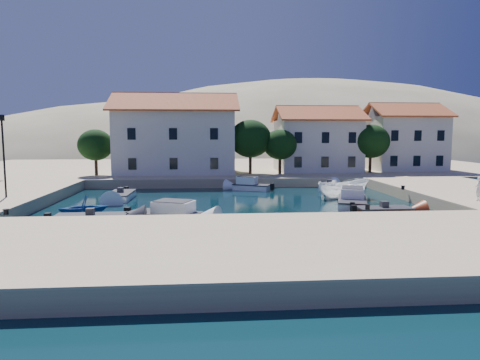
% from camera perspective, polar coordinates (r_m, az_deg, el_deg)
% --- Properties ---
extents(ground, '(400.00, 400.00, 0.00)m').
position_cam_1_polar(ground, '(26.25, 0.59, -6.63)').
color(ground, black).
rests_on(ground, ground).
extents(quay_south, '(52.00, 12.00, 1.00)m').
position_cam_1_polar(quay_south, '(20.33, 2.12, -9.01)').
color(quay_south, tan).
rests_on(quay_south, ground).
extents(quay_east, '(11.00, 20.00, 1.00)m').
position_cam_1_polar(quay_east, '(42.51, 27.95, -1.71)').
color(quay_east, tan).
rests_on(quay_east, ground).
extents(quay_north, '(80.00, 36.00, 1.00)m').
position_cam_1_polar(quay_north, '(63.85, -0.66, 1.46)').
color(quay_north, tan).
rests_on(quay_north, ground).
extents(hills, '(254.00, 176.00, 99.00)m').
position_cam_1_polar(hills, '(153.66, 4.15, -4.73)').
color(hills, gray).
rests_on(hills, ground).
extents(building_left, '(14.70, 9.45, 9.70)m').
position_cam_1_polar(building_left, '(53.61, -8.55, 6.28)').
color(building_left, beige).
rests_on(building_left, quay_north).
extents(building_mid, '(10.50, 8.40, 8.30)m').
position_cam_1_polar(building_mid, '(56.33, 10.21, 5.52)').
color(building_mid, beige).
rests_on(building_mid, quay_north).
extents(building_right, '(9.45, 8.40, 8.80)m').
position_cam_1_polar(building_right, '(61.40, 20.92, 5.50)').
color(building_right, beige).
rests_on(building_right, quay_north).
extents(trees, '(37.30, 5.30, 6.45)m').
position_cam_1_polar(trees, '(51.40, 3.09, 5.12)').
color(trees, '#382314').
rests_on(trees, quay_north).
extents(lamppost, '(0.35, 0.25, 6.22)m').
position_cam_1_polar(lamppost, '(36.79, -29.02, 3.76)').
color(lamppost, black).
rests_on(lamppost, quay_west).
extents(bollards, '(29.36, 9.56, 0.30)m').
position_cam_1_polar(bollards, '(30.16, 5.25, -2.74)').
color(bollards, black).
rests_on(bollards, ground).
extents(motorboat_grey_sw, '(4.56, 2.15, 1.25)m').
position_cam_1_polar(motorboat_grey_sw, '(29.28, -19.31, -5.05)').
color(motorboat_grey_sw, '#2F3034').
rests_on(motorboat_grey_sw, ground).
extents(cabin_cruiser_south, '(5.26, 3.76, 1.60)m').
position_cam_1_polar(cabin_cruiser_south, '(28.98, -10.02, -4.53)').
color(cabin_cruiser_south, white).
rests_on(cabin_cruiser_south, ground).
extents(rowboat_south, '(4.55, 3.45, 0.89)m').
position_cam_1_polar(rowboat_south, '(28.10, 5.59, -5.79)').
color(rowboat_south, '#1C529B').
rests_on(rowboat_south, ground).
extents(motorboat_red_se, '(3.84, 1.77, 1.25)m').
position_cam_1_polar(motorboat_red_se, '(32.17, 18.65, -4.02)').
color(motorboat_red_se, maroon).
rests_on(motorboat_red_se, ground).
extents(cabin_cruiser_east, '(3.76, 5.72, 1.60)m').
position_cam_1_polar(cabin_cruiser_east, '(35.69, 14.74, -2.61)').
color(cabin_cruiser_east, white).
rests_on(cabin_cruiser_east, ground).
extents(boat_east, '(5.43, 3.10, 1.98)m').
position_cam_1_polar(boat_east, '(39.47, 13.59, -2.44)').
color(boat_east, white).
rests_on(boat_east, ground).
extents(motorboat_white_ne, '(3.05, 3.94, 1.25)m').
position_cam_1_polar(motorboat_white_ne, '(45.29, 11.84, -0.92)').
color(motorboat_white_ne, white).
rests_on(motorboat_white_ne, ground).
extents(rowboat_west, '(4.01, 3.74, 1.71)m').
position_cam_1_polar(rowboat_west, '(31.95, -20.11, -4.68)').
color(rowboat_west, '#1C529B').
rests_on(rowboat_west, ground).
extents(motorboat_white_west, '(2.09, 4.53, 1.25)m').
position_cam_1_polar(motorboat_white_west, '(39.52, -15.63, -2.06)').
color(motorboat_white_west, white).
rests_on(motorboat_white_west, ground).
extents(cabin_cruiser_north, '(4.09, 3.12, 1.60)m').
position_cam_1_polar(cabin_cruiser_north, '(44.02, 1.57, -0.76)').
color(cabin_cruiser_north, white).
rests_on(cabin_cruiser_north, ground).
extents(pedestrian, '(0.75, 0.74, 1.74)m').
position_cam_1_polar(pedestrian, '(35.29, 29.19, -1.02)').
color(pedestrian, white).
rests_on(pedestrian, quay_east).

